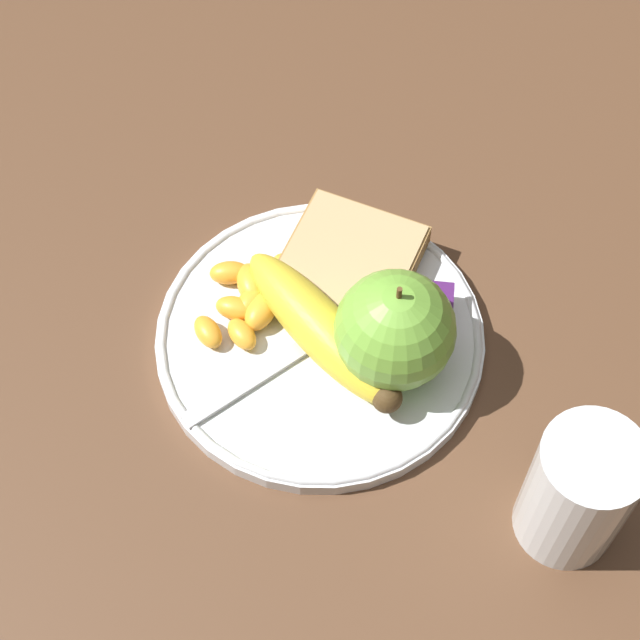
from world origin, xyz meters
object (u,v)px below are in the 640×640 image
plate (320,337)px  apple (395,330)px  bread_slice (349,264)px  juice_glass (577,494)px  banana (323,330)px  jam_packet (428,313)px  fork (324,334)px

plate → apple: (-0.02, -0.05, 0.05)m
plate → bread_slice: (0.06, -0.02, 0.02)m
juice_glass → banana: 0.20m
juice_glass → jam_packet: bearing=35.3°
apple → plate: bearing=73.4°
fork → jam_packet: jam_packet is taller
juice_glass → bread_slice: bearing=42.3°
juice_glass → banana: size_ratio=0.77×
plate → juice_glass: (-0.12, -0.17, 0.04)m
banana → apple: bearing=-99.6°
apple → fork: 0.07m
fork → jam_packet: size_ratio=3.87×
apple → banana: size_ratio=0.68×
banana → juice_glass: bearing=-123.1°
plate → bread_slice: 0.06m
bread_slice → banana: bearing=169.5°
banana → jam_packet: 0.08m
jam_packet → juice_glass: bearing=-144.7°
juice_glass → fork: 0.21m
bread_slice → fork: bearing=168.2°
jam_packet → fork: bearing=106.1°
apple → jam_packet: size_ratio=2.24×
plate → bread_slice: bearing=-14.9°
fork → plate: bearing=126.8°
banana → plate: bearing=23.9°
jam_packet → banana: bearing=111.0°
bread_slice → plate: bearing=165.1°
juice_glass → fork: juice_glass is taller
juice_glass → banana: bearing=56.9°
banana → bread_slice: 0.07m
banana → bread_slice: size_ratio=1.14×
apple → bread_slice: (0.07, 0.04, -0.03)m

